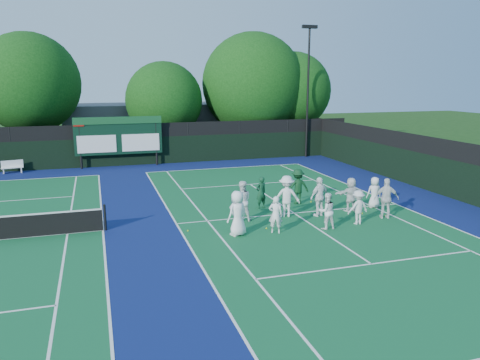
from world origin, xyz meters
name	(u,v)px	position (x,y,z in m)	size (l,w,h in m)	color
ground	(303,219)	(0.00, 0.00, 0.00)	(120.00, 120.00, 0.00)	#173B10
court_apron	(164,225)	(-6.00, 1.00, 0.00)	(34.00, 32.00, 0.01)	navy
near_court	(294,213)	(0.00, 1.00, 0.01)	(11.05, 23.85, 0.01)	#135C2F
back_fence	(133,147)	(-6.00, 16.00, 1.36)	(34.00, 0.08, 3.00)	black
divider_fence_right	(456,173)	(9.00, 1.00, 1.36)	(0.08, 32.00, 3.00)	black
scoreboard	(119,136)	(-7.01, 15.59, 2.19)	(6.00, 0.21, 3.55)	black
clubhouse	(171,126)	(-2.00, 24.00, 2.00)	(18.00, 6.00, 4.00)	#5A5A5F
light_pole_right	(308,77)	(7.50, 15.70, 6.30)	(1.20, 0.30, 10.12)	black
bench	(12,166)	(-13.94, 15.36, 0.46)	(1.39, 0.65, 0.85)	white
tree_b	(32,86)	(-12.77, 19.58, 5.64)	(7.25, 7.25, 9.46)	black
tree_c	(166,102)	(-3.02, 19.58, 4.32)	(6.05, 6.05, 7.50)	black
tree_d	(254,87)	(4.42, 19.58, 5.50)	(8.45, 8.45, 9.94)	black
tree_e	(294,93)	(8.00, 19.58, 4.98)	(6.55, 6.55, 8.43)	black
tennis_ball_0	(266,228)	(-2.04, -0.80, 0.03)	(0.07, 0.07, 0.07)	#B3D418
tennis_ball_2	(362,213)	(2.94, -0.03, 0.03)	(0.07, 0.07, 0.07)	#B3D418
tennis_ball_3	(188,231)	(-5.21, -0.16, 0.03)	(0.07, 0.07, 0.07)	#B3D418
tennis_ball_4	(311,202)	(1.62, 2.57, 0.03)	(0.07, 0.07, 0.07)	#B3D418
tennis_ball_5	(385,216)	(3.76, -0.66, 0.03)	(0.07, 0.07, 0.07)	#B3D418
player_front_0	(238,213)	(-3.41, -1.21, 0.91)	(0.89, 0.58, 1.82)	white
player_front_1	(276,215)	(-1.87, -1.38, 0.77)	(0.56, 0.37, 1.54)	white
player_front_2	(327,211)	(0.34, -1.50, 0.77)	(0.75, 0.58, 1.53)	white
player_front_3	(358,207)	(1.93, -1.30, 0.74)	(0.96, 0.55, 1.48)	silver
player_front_4	(386,198)	(3.57, -0.93, 0.91)	(1.07, 0.45, 1.83)	silver
player_back_0	(242,201)	(-2.66, 0.62, 0.89)	(0.87, 0.68, 1.78)	white
player_back_1	(287,196)	(-0.54, 0.66, 0.94)	(1.21, 0.70, 1.88)	white
player_back_2	(320,197)	(0.90, 0.27, 0.90)	(1.06, 0.44, 1.80)	white
player_back_3	(351,194)	(2.69, 0.60, 0.80)	(1.49, 0.48, 1.61)	white
player_back_4	(374,192)	(4.07, 0.76, 0.76)	(0.74, 0.48, 1.51)	silver
coach_left	(261,193)	(-1.17, 2.28, 0.78)	(0.57, 0.37, 1.56)	#103D24
coach_right	(298,187)	(0.85, 2.52, 0.88)	(1.14, 0.65, 1.76)	#0F391B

